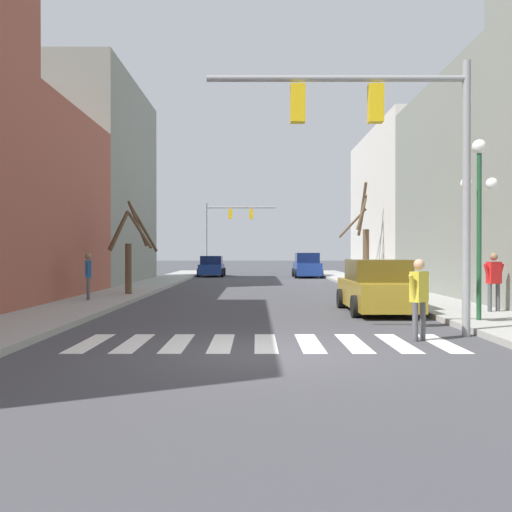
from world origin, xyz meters
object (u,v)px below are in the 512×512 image
car_parked_right_near (375,288)px  car_parked_left_near (304,266)px  pedestrian_waiting_at_curb (416,292)px  pedestrian_near_right_corner (85,272)px  street_lamp_right_corner (476,193)px  car_parked_right_far (209,267)px  street_tree_right_far (128,249)px  street_tree_right_near (361,240)px  pedestrian_on_right_sidewalk (491,277)px  traffic_signal_near (390,138)px  traffic_signal_far (223,223)px

car_parked_right_near → car_parked_left_near: (0.01, 25.57, 0.07)m
car_parked_right_near → pedestrian_waiting_at_curb: size_ratio=2.74×
pedestrian_near_right_corner → street_lamp_right_corner: bearing=46.3°
car_parked_right_near → pedestrian_waiting_at_curb: 5.91m
car_parked_right_far → pedestrian_waiting_at_curb: 33.89m
car_parked_left_near → street_tree_right_far: street_tree_right_far is taller
car_parked_right_near → street_tree_right_near: (2.45, 15.84, 1.79)m
street_lamp_right_corner → pedestrian_on_right_sidewalk: bearing=60.3°
street_tree_right_near → pedestrian_waiting_at_curb: bearing=-97.3°
pedestrian_waiting_at_curb → pedestrian_on_right_sidewalk: (3.44, 4.69, 0.14)m
pedestrian_on_right_sidewalk → car_parked_right_near: bearing=-41.6°
pedestrian_near_right_corner → street_tree_right_far: (0.84, 3.20, 0.87)m
traffic_signal_near → car_parked_right_far: bearing=101.1°
car_parked_right_near → pedestrian_on_right_sidewalk: (3.13, -1.20, 0.39)m
street_lamp_right_corner → pedestrian_near_right_corner: (-11.69, 6.47, -2.22)m
car_parked_right_near → street_tree_right_far: size_ratio=1.23×
traffic_signal_far → car_parked_left_near: size_ratio=1.30×
traffic_signal_far → car_parked_right_near: (6.31, -32.64, -3.61)m
street_lamp_right_corner → car_parked_right_near: (-1.88, 3.39, -2.60)m
traffic_signal_near → pedestrian_waiting_at_curb: (0.42, -0.63, -3.36)m
car_parked_right_near → car_parked_right_far: bearing=14.7°
car_parked_right_near → pedestrian_near_right_corner: bearing=72.6°
traffic_signal_far → car_parked_left_near: (6.32, -7.07, -3.54)m
traffic_signal_near → street_lamp_right_corner: (2.62, 1.88, -1.02)m
traffic_signal_far → street_lamp_right_corner: bearing=-77.2°
car_parked_left_near → pedestrian_near_right_corner: 24.54m
car_parked_right_near → street_tree_right_far: 11.01m
pedestrian_waiting_at_curb → car_parked_right_far: bearing=-122.1°
street_lamp_right_corner → car_parked_left_near: size_ratio=0.97×
car_parked_right_far → street_tree_right_near: size_ratio=0.73×
traffic_signal_far → street_tree_right_near: 19.03m
street_tree_right_near → street_tree_right_far: street_tree_right_near is taller
pedestrian_near_right_corner → pedestrian_on_right_sidewalk: (12.94, -4.29, 0.01)m
pedestrian_near_right_corner → pedestrian_waiting_at_curb: (9.49, -8.97, -0.12)m
pedestrian_waiting_at_curb → street_tree_right_far: (-8.65, 12.17, 0.99)m
pedestrian_on_right_sidewalk → car_parked_right_far: bearing=-90.7°
car_parked_right_far → car_parked_left_near: 7.37m
car_parked_right_near → street_tree_right_far: (-8.96, 6.28, 1.25)m
traffic_signal_far → pedestrian_on_right_sidewalk: 35.28m
car_parked_left_near → street_tree_right_far: bearing=155.1°
pedestrian_on_right_sidewalk → car_parked_left_near: bearing=-103.9°
car_parked_right_far → street_tree_right_far: size_ratio=1.09×
traffic_signal_near → street_lamp_right_corner: traffic_signal_near is taller
street_lamp_right_corner → car_parked_right_far: size_ratio=1.08×
pedestrian_waiting_at_curb → street_tree_right_near: size_ratio=0.30×
traffic_signal_far → street_tree_right_far: traffic_signal_far is taller
traffic_signal_far → car_parked_right_far: size_ratio=1.45×
street_lamp_right_corner → street_tree_right_far: street_lamp_right_corner is taller
car_parked_left_near → pedestrian_waiting_at_curb: bearing=179.4°
traffic_signal_near → pedestrian_on_right_sidewalk: (3.87, 4.06, -3.23)m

